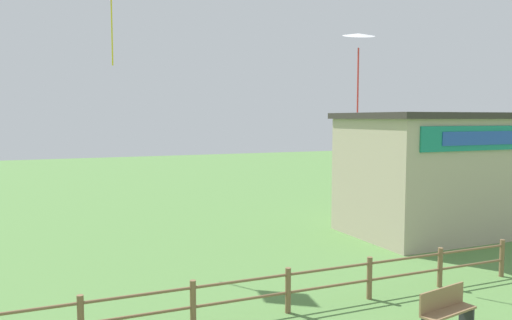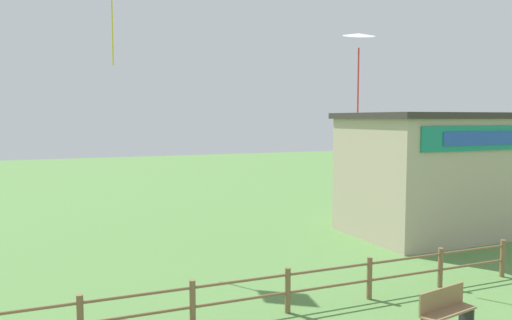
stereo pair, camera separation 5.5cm
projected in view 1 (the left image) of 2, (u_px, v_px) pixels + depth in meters
The scene contains 4 objects.
wooden_fence at pixel (288, 287), 12.17m from camera, with size 14.52×0.14×1.12m.
seaside_building at pixel (439, 173), 20.65m from camera, with size 7.70×5.04×4.97m.
park_bench_near_fence at pixel (446, 309), 11.18m from camera, with size 1.57×0.67×0.95m.
kite_white_delta at pixel (359, 38), 14.70m from camera, with size 1.23×1.23×2.44m.
Camera 1 is at (-5.37, -2.64, 4.76)m, focal length 35.00 mm.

